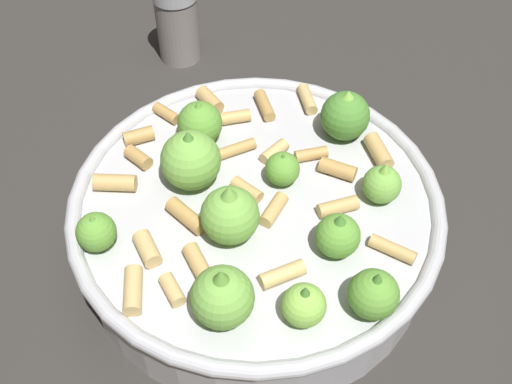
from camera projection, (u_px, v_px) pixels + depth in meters
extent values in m
plane|color=#2D2B28|center=(256.00, 246.00, 0.51)|extent=(2.40, 2.40, 0.00)
cylinder|color=#B7B7BC|center=(256.00, 225.00, 0.49)|extent=(0.27, 0.27, 0.06)
torus|color=#B7B7BC|center=(256.00, 201.00, 0.46)|extent=(0.28, 0.28, 0.01)
sphere|color=#75B247|center=(230.00, 215.00, 0.43)|extent=(0.04, 0.04, 0.04)
cone|color=#75B247|center=(229.00, 196.00, 0.41)|extent=(0.02, 0.02, 0.02)
sphere|color=#609E38|center=(200.00, 123.00, 0.49)|extent=(0.04, 0.04, 0.04)
cone|color=#609E38|center=(198.00, 108.00, 0.48)|extent=(0.01, 0.01, 0.01)
sphere|color=#4C8933|center=(344.00, 115.00, 0.50)|extent=(0.04, 0.04, 0.04)
cone|color=#8CC64C|center=(347.00, 97.00, 0.48)|extent=(0.02, 0.02, 0.01)
sphere|color=#609E38|center=(96.00, 232.00, 0.43)|extent=(0.03, 0.03, 0.03)
cone|color=#609E38|center=(92.00, 220.00, 0.42)|extent=(0.01, 0.01, 0.01)
sphere|color=#75B247|center=(222.00, 297.00, 0.39)|extent=(0.04, 0.04, 0.04)
cone|color=#609E38|center=(221.00, 279.00, 0.37)|extent=(0.02, 0.02, 0.02)
sphere|color=#609E38|center=(286.00, 171.00, 0.47)|extent=(0.03, 0.03, 0.03)
cone|color=#4C8933|center=(286.00, 160.00, 0.46)|extent=(0.01, 0.01, 0.01)
sphere|color=#609E38|center=(338.00, 236.00, 0.42)|extent=(0.03, 0.03, 0.03)
cone|color=#4C8933|center=(340.00, 221.00, 0.41)|extent=(0.01, 0.01, 0.01)
sphere|color=#75B247|center=(191.00, 160.00, 0.46)|extent=(0.05, 0.05, 0.05)
cone|color=#4C8933|center=(188.00, 140.00, 0.44)|extent=(0.02, 0.02, 0.02)
sphere|color=#8CC64C|center=(304.00, 305.00, 0.39)|extent=(0.03, 0.03, 0.03)
cone|color=#4C8933|center=(305.00, 293.00, 0.38)|extent=(0.01, 0.01, 0.01)
sphere|color=#75B247|center=(382.00, 184.00, 0.46)|extent=(0.03, 0.03, 0.03)
cone|color=#8CC64C|center=(385.00, 170.00, 0.44)|extent=(0.01, 0.01, 0.01)
sphere|color=#609E38|center=(374.00, 294.00, 0.39)|extent=(0.03, 0.03, 0.03)
cone|color=#4C8933|center=(377.00, 280.00, 0.38)|extent=(0.01, 0.01, 0.01)
cylinder|color=tan|center=(210.00, 100.00, 0.53)|extent=(0.02, 0.03, 0.01)
cylinder|color=tan|center=(244.00, 192.00, 0.46)|extent=(0.01, 0.03, 0.01)
cylinder|color=tan|center=(138.00, 157.00, 0.49)|extent=(0.01, 0.02, 0.01)
cylinder|color=tan|center=(236.00, 149.00, 0.49)|extent=(0.03, 0.02, 0.01)
cylinder|color=tan|center=(147.00, 249.00, 0.43)|extent=(0.02, 0.03, 0.01)
cylinder|color=tan|center=(265.00, 105.00, 0.53)|extent=(0.02, 0.03, 0.01)
cylinder|color=tan|center=(115.00, 183.00, 0.47)|extent=(0.03, 0.03, 0.01)
cylinder|color=tan|center=(282.00, 274.00, 0.41)|extent=(0.03, 0.02, 0.01)
cylinder|color=tan|center=(393.00, 249.00, 0.43)|extent=(0.02, 0.03, 0.01)
cylinder|color=tan|center=(172.00, 290.00, 0.41)|extent=(0.02, 0.02, 0.01)
cylinder|color=tan|center=(166.00, 113.00, 0.52)|extent=(0.01, 0.03, 0.01)
cylinder|color=tan|center=(338.00, 169.00, 0.48)|extent=(0.02, 0.03, 0.01)
cylinder|color=tan|center=(379.00, 151.00, 0.49)|extent=(0.03, 0.03, 0.01)
cylinder|color=tan|center=(307.00, 152.00, 0.49)|extent=(0.03, 0.02, 0.01)
cylinder|color=tan|center=(307.00, 99.00, 0.53)|extent=(0.03, 0.03, 0.01)
cylinder|color=tan|center=(338.00, 207.00, 0.45)|extent=(0.03, 0.02, 0.01)
cylinder|color=tan|center=(274.00, 152.00, 0.49)|extent=(0.02, 0.01, 0.01)
cylinder|color=tan|center=(276.00, 208.00, 0.45)|extent=(0.03, 0.02, 0.01)
cylinder|color=tan|center=(139.00, 136.00, 0.50)|extent=(0.03, 0.02, 0.01)
cylinder|color=tan|center=(199.00, 265.00, 0.42)|extent=(0.02, 0.03, 0.01)
cylinder|color=tan|center=(231.00, 118.00, 0.52)|extent=(0.03, 0.03, 0.01)
cylinder|color=tan|center=(186.00, 216.00, 0.45)|extent=(0.01, 0.03, 0.01)
cylinder|color=tan|center=(133.00, 290.00, 0.41)|extent=(0.03, 0.03, 0.01)
cylinder|color=gray|center=(178.00, 28.00, 0.64)|extent=(0.04, 0.04, 0.07)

